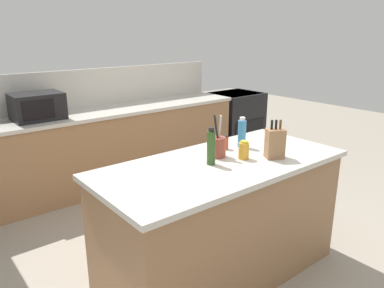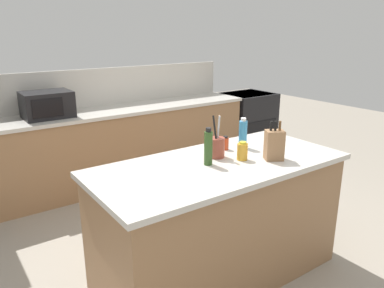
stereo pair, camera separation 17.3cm
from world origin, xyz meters
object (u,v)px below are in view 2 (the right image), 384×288
range_oven (247,122)px  dish_soap_bottle (243,134)px  utensil_crock (217,147)px  spice_jar_paprika (225,143)px  honey_jar (242,151)px  knife_block (274,145)px  olive_oil_bottle (208,148)px  microwave (47,105)px

range_oven → dish_soap_bottle: dish_soap_bottle is taller
utensil_crock → spice_jar_paprika: bearing=30.7°
utensil_crock → dish_soap_bottle: utensil_crock is taller
range_oven → honey_jar: 3.18m
knife_block → utensil_crock: size_ratio=0.91×
honey_jar → olive_oil_bottle: 0.28m
microwave → olive_oil_bottle: size_ratio=1.89×
spice_jar_paprika → knife_block: bearing=-70.8°
dish_soap_bottle → olive_oil_bottle: 0.49m
knife_block → olive_oil_bottle: size_ratio=1.08×
dish_soap_bottle → honey_jar: (-0.20, -0.22, -0.05)m
microwave → dish_soap_bottle: microwave is taller
range_oven → olive_oil_bottle: size_ratio=3.42×
range_oven → knife_block: size_ratio=3.17×
utensil_crock → olive_oil_bottle: bearing=-148.5°
range_oven → knife_block: bearing=-130.0°
utensil_crock → dish_soap_bottle: size_ratio=1.30×
range_oven → microwave: (-2.96, 0.00, 0.61)m
knife_block → utensil_crock: (-0.31, 0.28, -0.03)m
microwave → honey_jar: bearing=-71.0°
spice_jar_paprika → olive_oil_bottle: size_ratio=0.41×
microwave → spice_jar_paprika: 2.16m
dish_soap_bottle → olive_oil_bottle: size_ratio=0.92×
range_oven → honey_jar: honey_jar is taller
utensil_crock → olive_oil_bottle: size_ratio=1.19×
olive_oil_bottle → utensil_crock: bearing=31.5°
utensil_crock → dish_soap_bottle: (0.32, 0.06, 0.03)m
knife_block → utensil_crock: bearing=167.5°
range_oven → olive_oil_bottle: bearing=-138.3°
range_oven → microwave: bearing=180.0°
microwave → knife_block: 2.57m
spice_jar_paprika → dish_soap_bottle: dish_soap_bottle is taller
utensil_crock → dish_soap_bottle: bearing=11.0°
microwave → knife_block: knife_block is taller
spice_jar_paprika → dish_soap_bottle: bearing=-15.8°
range_oven → utensil_crock: 3.16m
utensil_crock → spice_jar_paprika: size_ratio=2.89×
utensil_crock → range_oven: bearing=42.3°
dish_soap_bottle → olive_oil_bottle: bearing=-161.9°
spice_jar_paprika → olive_oil_bottle: 0.38m
olive_oil_bottle → honey_jar: bearing=-13.4°
microwave → dish_soap_bottle: (0.98, -2.03, -0.02)m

